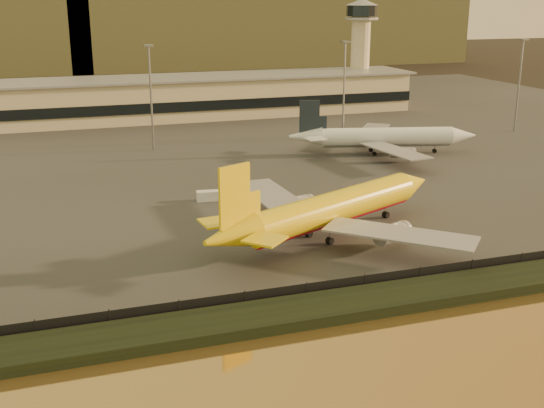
# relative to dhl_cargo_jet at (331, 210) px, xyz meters

# --- Properties ---
(ground) EXTENTS (900.00, 900.00, 0.00)m
(ground) POSITION_rel_dhl_cargo_jet_xyz_m (-6.19, -7.60, -4.64)
(ground) COLOR black
(ground) RESTS_ON ground
(embankment) EXTENTS (320.00, 7.00, 1.40)m
(embankment) POSITION_rel_dhl_cargo_jet_xyz_m (-6.19, -24.60, -3.94)
(embankment) COLOR black
(embankment) RESTS_ON ground
(tarmac) EXTENTS (320.00, 220.00, 0.20)m
(tarmac) POSITION_rel_dhl_cargo_jet_xyz_m (-6.19, 87.40, -4.54)
(tarmac) COLOR #2D2D2D
(tarmac) RESTS_ON ground
(perimeter_fence) EXTENTS (300.00, 0.05, 2.20)m
(perimeter_fence) POSITION_rel_dhl_cargo_jet_xyz_m (-6.19, -20.60, -3.34)
(perimeter_fence) COLOR black
(perimeter_fence) RESTS_ON tarmac
(terminal_building) EXTENTS (202.00, 25.00, 12.60)m
(terminal_building) POSITION_rel_dhl_cargo_jet_xyz_m (-20.71, 117.95, 1.61)
(terminal_building) COLOR tan
(terminal_building) RESTS_ON tarmac
(control_tower) EXTENTS (11.20, 11.20, 35.50)m
(control_tower) POSITION_rel_dhl_cargo_jet_xyz_m (63.81, 123.40, 17.02)
(control_tower) COLOR tan
(control_tower) RESTS_ON tarmac
(apron_light_masts) EXTENTS (152.20, 12.20, 25.40)m
(apron_light_masts) POSITION_rel_dhl_cargo_jet_xyz_m (8.81, 67.40, 11.06)
(apron_light_masts) COLOR slate
(apron_light_masts) RESTS_ON tarmac
(distant_hills) EXTENTS (470.00, 160.00, 70.00)m
(distant_hills) POSITION_rel_dhl_cargo_jet_xyz_m (-26.93, 332.40, 26.75)
(distant_hills) COLOR brown
(distant_hills) RESTS_ON ground
(dhl_cargo_jet) EXTENTS (47.15, 44.68, 14.87)m
(dhl_cargo_jet) POSITION_rel_dhl_cargo_jet_xyz_m (0.00, 0.00, 0.00)
(dhl_cargo_jet) COLOR #DFBA0B
(dhl_cargo_jet) RESTS_ON tarmac
(white_narrowbody_jet) EXTENTS (44.90, 42.95, 13.06)m
(white_narrowbody_jet) POSITION_rel_dhl_cargo_jet_xyz_m (35.51, 50.82, -0.54)
(white_narrowbody_jet) COLOR white
(white_narrowbody_jet) RESTS_ON tarmac
(gse_vehicle_yellow) EXTENTS (3.81, 2.48, 1.58)m
(gse_vehicle_yellow) POSITION_rel_dhl_cargo_jet_xyz_m (14.51, 20.11, -3.65)
(gse_vehicle_yellow) COLOR #DFBA0B
(gse_vehicle_yellow) RESTS_ON tarmac
(gse_vehicle_white) EXTENTS (4.26, 2.33, 1.83)m
(gse_vehicle_white) POSITION_rel_dhl_cargo_jet_xyz_m (-13.75, 25.57, -3.53)
(gse_vehicle_white) COLOR white
(gse_vehicle_white) RESTS_ON tarmac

